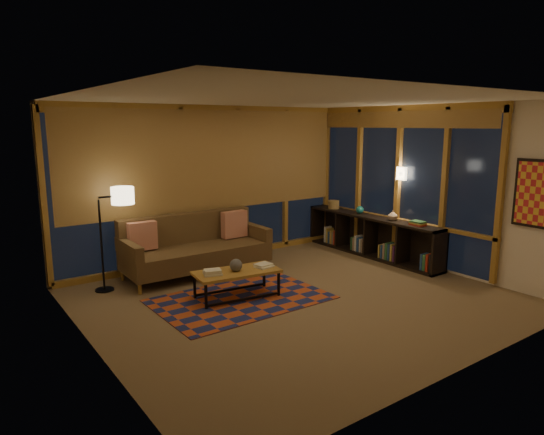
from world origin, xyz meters
TOP-DOWN VIEW (x-y plane):
  - floor at (0.00, 0.00)m, footprint 5.50×5.00m
  - ceiling at (0.00, 0.00)m, footprint 5.50×5.00m
  - walls at (0.00, 0.00)m, footprint 5.51×5.01m
  - window_wall_back at (0.00, 2.43)m, footprint 5.30×0.16m
  - window_wall_right at (2.68, 0.60)m, footprint 0.16×3.70m
  - wall_art at (2.71, -1.85)m, footprint 0.06×0.74m
  - wall_sconce at (2.62, 0.45)m, footprint 0.12×0.18m
  - sofa at (-0.63, 1.81)m, footprint 2.31×0.96m
  - pillow_left at (-1.44, 2.00)m, footprint 0.44×0.16m
  - pillow_right at (0.16, 1.94)m, footprint 0.45×0.16m
  - area_rug at (-0.67, 0.43)m, footprint 2.32×1.56m
  - coffee_table at (-0.67, 0.52)m, footprint 1.24×0.69m
  - book_stack_a at (-1.03, 0.57)m, footprint 0.27×0.24m
  - book_stack_b at (-0.27, 0.44)m, footprint 0.26×0.22m
  - ceramic_pot at (-0.69, 0.52)m, footprint 0.19×0.19m
  - floor_lamp at (-2.08, 1.91)m, footprint 0.50×0.33m
  - bookshelf at (2.49, 0.97)m, footprint 0.40×2.97m
  - basket at (2.47, 1.96)m, footprint 0.26×0.26m
  - teal_bowl at (2.49, 1.28)m, footprint 0.14×0.14m
  - vase at (2.49, 0.49)m, footprint 0.20×0.20m
  - shelf_book_stack at (2.49, -0.04)m, footprint 0.20×0.25m

SIDE VIEW (x-z plane):
  - floor at x=0.00m, z-range -0.01..0.01m
  - area_rug at x=-0.67m, z-range 0.00..0.01m
  - coffee_table at x=-0.67m, z-range 0.00..0.39m
  - bookshelf at x=2.49m, z-range 0.00..0.74m
  - book_stack_b at x=-0.27m, z-range 0.39..0.44m
  - book_stack_a at x=-1.03m, z-range 0.39..0.46m
  - sofa at x=-0.63m, z-range 0.00..0.94m
  - ceramic_pot at x=-0.69m, z-range 0.39..0.57m
  - pillow_left at x=-1.44m, z-range 0.47..0.90m
  - pillow_right at x=0.16m, z-range 0.47..0.92m
  - floor_lamp at x=-2.08m, z-range 0.00..1.50m
  - shelf_book_stack at x=2.49m, z-range 0.74..0.80m
  - teal_bowl at x=2.49m, z-range 0.74..0.88m
  - basket at x=2.47m, z-range 0.74..0.90m
  - vase at x=2.49m, z-range 0.74..0.92m
  - walls at x=0.00m, z-range 0.00..2.70m
  - window_wall_back at x=0.00m, z-range 0.05..2.65m
  - window_wall_right at x=2.68m, z-range 0.05..2.65m
  - wall_art at x=2.71m, z-range 0.98..1.92m
  - wall_sconce at x=2.62m, z-range 1.44..1.66m
  - ceiling at x=0.00m, z-range 2.70..2.71m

